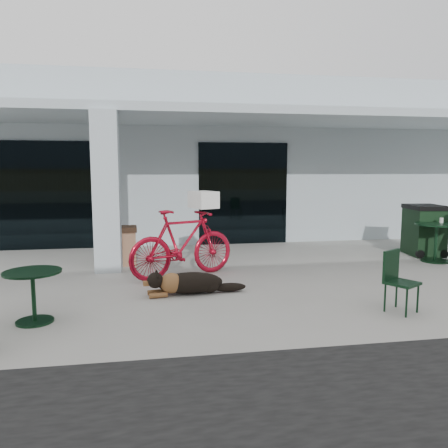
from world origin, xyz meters
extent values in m
plane|color=#AAA9A1|center=(0.00, 0.00, 0.00)|extent=(80.00, 80.00, 0.00)
cube|color=#ACB9C2|center=(0.00, 8.50, 2.25)|extent=(22.00, 7.00, 4.50)
cube|color=black|center=(-3.20, 4.98, 1.35)|extent=(2.80, 0.06, 2.70)
cube|color=black|center=(1.80, 4.98, 1.35)|extent=(2.40, 0.06, 2.70)
cube|color=#ACB9C2|center=(-1.50, 2.30, 1.56)|extent=(0.50, 0.50, 3.12)
cube|color=#ACB9C2|center=(0.00, 3.60, 3.21)|extent=(22.00, 2.80, 0.18)
imported|color=#A80D23|center=(-0.09, 1.54, 0.64)|extent=(2.19, 1.39, 1.28)
cube|color=white|center=(0.33, 1.72, 1.43)|extent=(0.57, 0.65, 0.32)
cylinder|color=white|center=(-0.42, 0.93, 0.05)|extent=(0.10, 0.10, 0.10)
cylinder|color=white|center=(5.61, 2.08, 0.90)|extent=(0.09, 0.09, 0.11)
camera|label=1|loc=(-0.66, -6.46, 2.01)|focal=35.00mm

